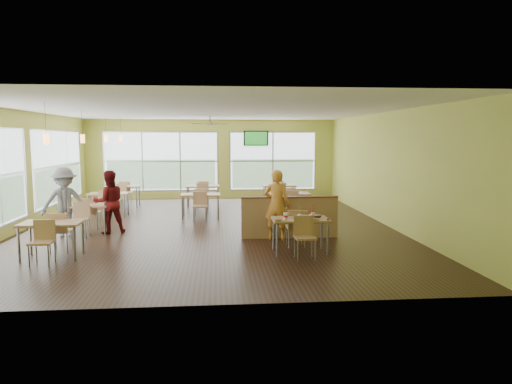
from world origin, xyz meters
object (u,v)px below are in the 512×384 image
(main_table, at_px, (300,224))
(man_plaid, at_px, (277,205))
(food_basket, at_px, (317,216))
(half_wall_divider, at_px, (290,217))

(main_table, bearing_deg, man_plaid, 104.54)
(main_table, relative_size, man_plaid, 0.89)
(food_basket, bearing_deg, main_table, -164.30)
(main_table, relative_size, half_wall_divider, 0.63)
(main_table, xyz_separation_m, food_basket, (0.39, 0.11, 0.15))
(food_basket, bearing_deg, man_plaid, 121.07)
(half_wall_divider, xyz_separation_m, food_basket, (0.39, -1.34, 0.26))
(man_plaid, bearing_deg, main_table, 123.46)
(main_table, height_order, half_wall_divider, half_wall_divider)
(main_table, xyz_separation_m, man_plaid, (-0.34, 1.32, 0.23))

